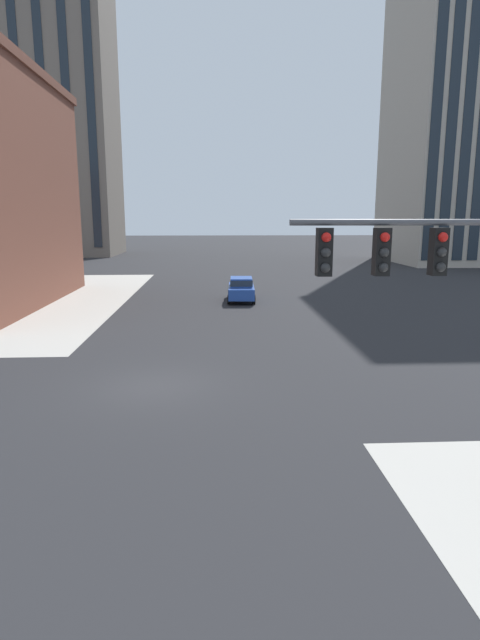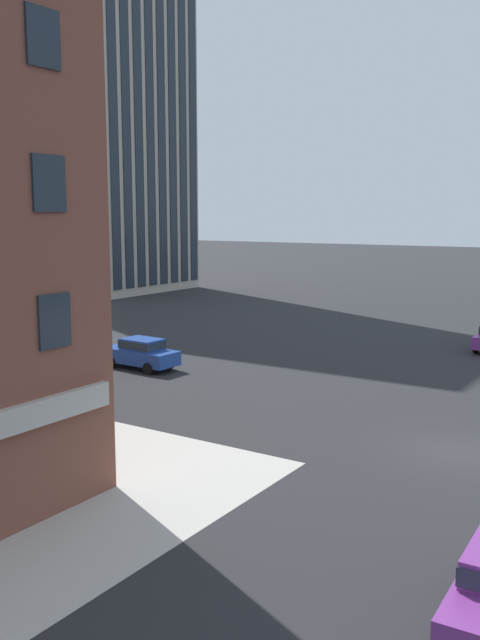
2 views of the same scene
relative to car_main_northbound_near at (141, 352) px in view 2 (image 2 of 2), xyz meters
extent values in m
plane|color=#262628|center=(-4.11, -18.43, -0.92)|extent=(320.00, 320.00, 0.00)
cube|color=#23479E|center=(0.00, 0.05, -0.22)|extent=(1.95, 4.47, 0.76)
cube|color=#23479E|center=(0.00, -0.10, 0.46)|extent=(1.59, 2.18, 0.60)
cube|color=#232D38|center=(0.00, -0.10, 0.46)|extent=(1.63, 2.27, 0.40)
cylinder|color=black|center=(-0.77, 1.45, -0.60)|extent=(0.25, 0.65, 0.64)
cylinder|color=black|center=(0.90, 1.38, -0.60)|extent=(0.25, 0.65, 0.64)
cylinder|color=black|center=(-0.89, -1.27, -0.60)|extent=(0.25, 0.65, 0.64)
cylinder|color=black|center=(0.78, -1.35, -0.60)|extent=(0.25, 0.65, 0.64)
cylinder|color=black|center=(-15.74, -21.44, -0.60)|extent=(0.65, 0.24, 0.64)
cylinder|color=black|center=(-13.01, -21.35, -0.60)|extent=(0.65, 0.24, 0.64)
cylinder|color=black|center=(14.52, -14.26, -0.60)|extent=(0.65, 0.27, 0.64)
cube|color=#1E2833|center=(-15.36, -10.47, 4.60)|extent=(1.10, 0.08, 1.50)
cube|color=#1E2833|center=(-15.36, -10.47, 8.27)|extent=(1.10, 0.08, 1.50)
cube|color=#1E2833|center=(-15.36, -10.47, 11.95)|extent=(1.10, 0.08, 1.50)
cube|color=#B2A899|center=(29.27, 31.75, 21.91)|extent=(14.58, 17.31, 45.66)
cube|color=#1E2833|center=(22.89, 23.04, 21.91)|extent=(1.20, 0.10, 43.83)
cube|color=#1E2833|center=(24.71, 23.04, 21.91)|extent=(1.20, 0.10, 43.83)
cube|color=#1E2833|center=(26.54, 23.04, 21.91)|extent=(1.20, 0.10, 43.83)
cube|color=#1E2833|center=(28.36, 23.04, 21.91)|extent=(1.20, 0.10, 43.83)
cube|color=#1E2833|center=(30.18, 23.04, 21.91)|extent=(1.20, 0.10, 43.83)
cube|color=#1E2833|center=(32.00, 23.04, 21.91)|extent=(1.20, 0.10, 43.83)
cube|color=#1E2833|center=(33.82, 23.04, 21.91)|extent=(1.20, 0.10, 43.83)
cube|color=#1E2833|center=(35.65, 23.04, 21.91)|extent=(1.20, 0.10, 43.83)
camera|label=1|loc=(-1.93, -35.60, 4.83)|focal=28.70mm
camera|label=2|loc=(-28.17, -24.84, 7.46)|focal=38.84mm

